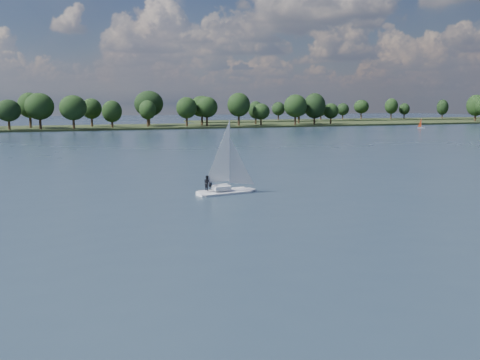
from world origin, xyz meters
name	(u,v)px	position (x,y,z in m)	size (l,w,h in m)	color
ground	(183,150)	(0.00, 100.00, 0.00)	(700.00, 700.00, 0.00)	#233342
far_shore	(108,128)	(0.00, 212.00, 0.00)	(660.00, 40.00, 1.50)	black
far_shore_back	(367,120)	(160.00, 260.00, 0.00)	(220.00, 30.00, 1.40)	black
sailboat	(224,173)	(-11.33, 43.21, 2.42)	(6.77, 2.73, 8.65)	silver
dinghy_orange	(421,126)	(119.51, 164.57, 1.05)	(2.97, 1.82, 4.43)	white
treeline	(76,109)	(-12.97, 208.03, 8.04)	(562.47, 73.80, 17.59)	black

